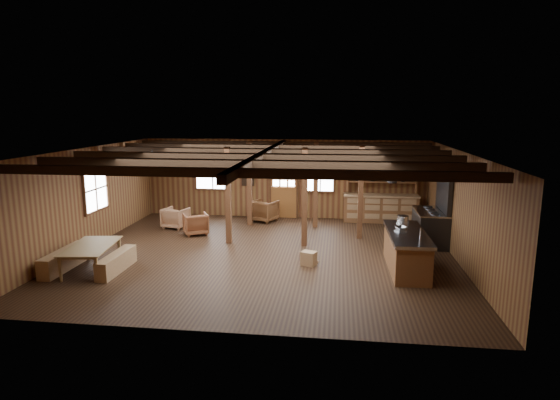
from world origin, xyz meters
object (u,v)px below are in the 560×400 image
(armchair_b, at_px, (264,211))
(armchair_c, at_px, (176,218))
(commercial_range, at_px, (432,222))
(dining_table, at_px, (93,258))
(armchair_a, at_px, (196,224))
(kitchen_island, at_px, (406,251))

(armchair_b, distance_m, armchair_c, 3.03)
(commercial_range, distance_m, armchair_c, 8.05)
(dining_table, relative_size, armchair_a, 2.43)
(dining_table, distance_m, armchair_a, 3.83)
(commercial_range, distance_m, armchair_b, 5.68)
(armchair_a, bearing_deg, commercial_range, 151.16)
(dining_table, distance_m, armchair_b, 6.45)
(commercial_range, xyz_separation_m, armchair_c, (-7.99, 0.87, -0.32))
(armchair_a, bearing_deg, dining_table, 40.15)
(commercial_range, relative_size, armchair_c, 2.77)
(armchair_b, xyz_separation_m, armchair_c, (-2.75, -1.29, -0.04))
(dining_table, xyz_separation_m, armchair_b, (3.30, 5.54, 0.06))
(kitchen_island, xyz_separation_m, armchair_b, (-4.20, 4.55, -0.11))
(dining_table, xyz_separation_m, armchair_c, (0.55, 4.25, 0.03))
(dining_table, height_order, armchair_b, armchair_b)
(kitchen_island, height_order, armchair_c, kitchen_island)
(commercial_range, bearing_deg, dining_table, -158.40)
(kitchen_island, height_order, armchair_a, kitchen_island)
(armchair_b, bearing_deg, dining_table, 82.33)
(armchair_a, height_order, armchair_c, armchair_c)
(kitchen_island, height_order, commercial_range, commercial_range)
(commercial_range, bearing_deg, armchair_b, 157.64)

